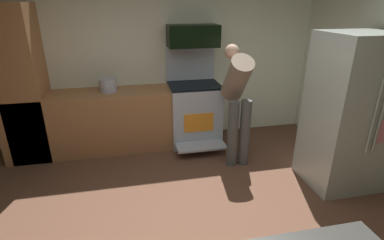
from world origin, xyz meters
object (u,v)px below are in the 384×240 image
(oven_range, at_px, (194,111))
(microwave, at_px, (193,36))
(person_cook, at_px, (237,96))
(stock_pot, at_px, (108,85))
(refrigerator, at_px, (350,113))

(oven_range, relative_size, microwave, 2.01)
(oven_range, xyz_separation_m, person_cook, (0.43, -0.69, 0.43))
(oven_range, height_order, stock_pot, oven_range)
(refrigerator, bearing_deg, stock_pot, 151.88)
(person_cook, bearing_deg, refrigerator, -35.46)
(person_cook, height_order, stock_pot, person_cook)
(oven_range, height_order, refrigerator, refrigerator)
(refrigerator, xyz_separation_m, person_cook, (-1.10, 0.78, 0.03))
(refrigerator, height_order, stock_pot, refrigerator)
(refrigerator, bearing_deg, oven_range, 136.07)
(stock_pot, bearing_deg, microwave, 3.65)
(oven_range, height_order, microwave, microwave)
(microwave, xyz_separation_m, refrigerator, (1.53, -1.57, -0.74))
(refrigerator, xyz_separation_m, stock_pot, (-2.79, 1.49, 0.09))
(oven_range, distance_m, person_cook, 0.92)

